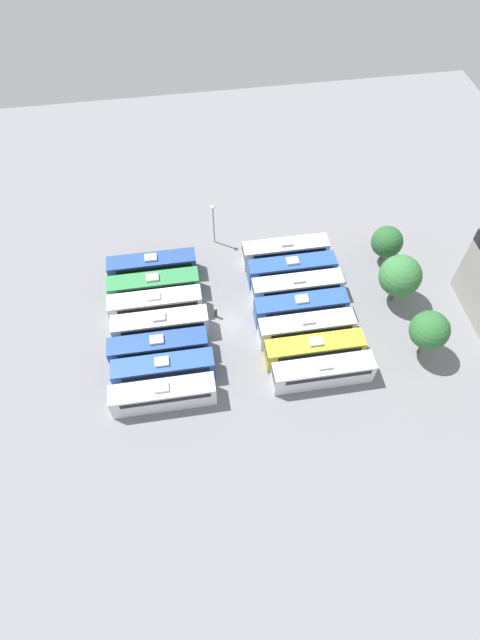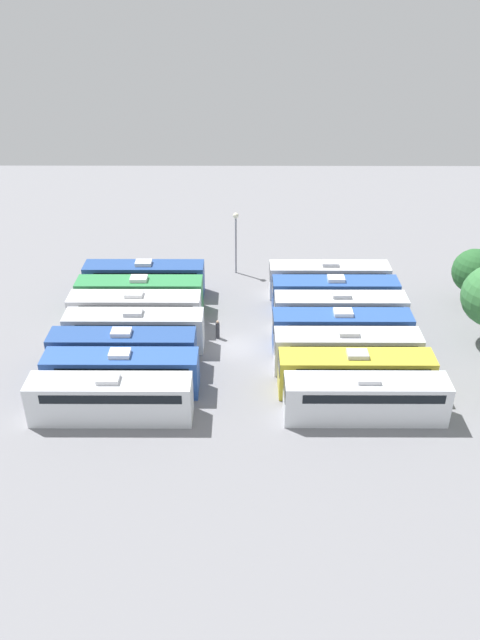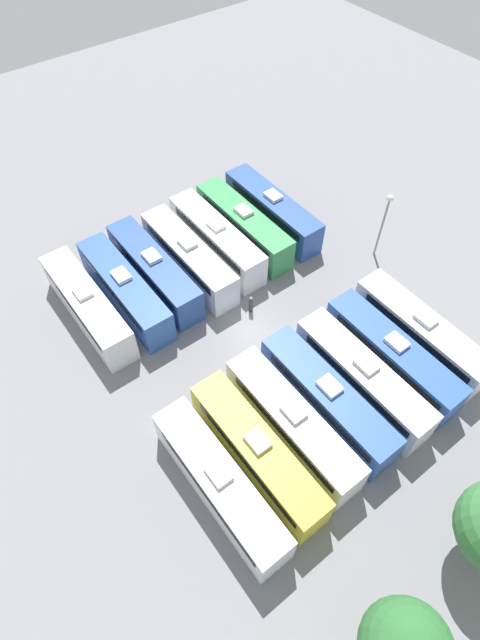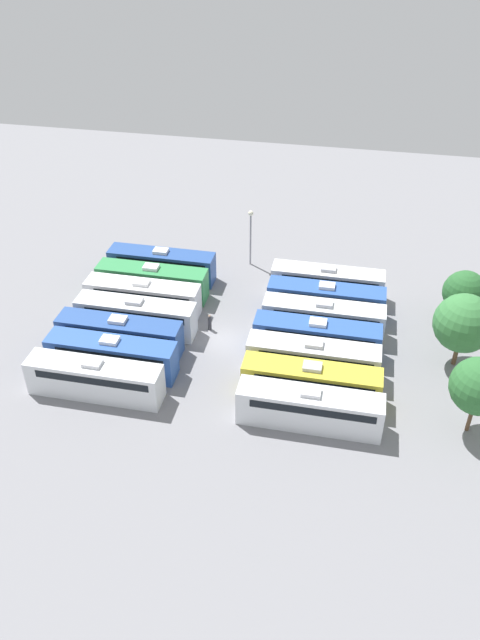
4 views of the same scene
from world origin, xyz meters
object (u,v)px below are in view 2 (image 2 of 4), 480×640
bus_1 (141,294)px  bus_5 (122,372)px  bus_0 (145,278)px  worker_person (218,330)px  bus_2 (136,310)px  bus_6 (111,398)px  bus_9 (340,311)px  bus_13 (366,397)px  bus_7 (329,279)px  bus_8 (335,294)px  bus_11 (347,350)px  bus_12 (356,372)px  bus_4 (124,350)px  bus_3 (135,329)px  bus_10 (342,329)px  light_pole (236,232)px  tree_0 (475,271)px

bus_1 → bus_5: same height
bus_0 → worker_person: (8.52, 7.58, -0.99)m
bus_2 → bus_6: 13.15m
bus_9 → bus_13: (13.02, 0.12, 0.00)m
bus_0 → bus_5: 16.52m
bus_7 → worker_person: bus_7 is taller
bus_8 → bus_11: bearing=-1.5°
bus_0 → bus_12: 24.90m
bus_2 → worker_person: size_ratio=6.62×
bus_4 → bus_3: bearing=172.2°
bus_1 → bus_5: (12.96, 0.41, 0.00)m
bus_10 → bus_12: (6.49, 0.18, 0.00)m
bus_2 → bus_10: size_ratio=1.00×
bus_12 → bus_7: bearing=-179.7°
light_pole → bus_1: bearing=-46.2°
bus_6 → bus_7: 26.97m
bus_2 → bus_12: same height
bus_7 → bus_5: bearing=-47.7°
bus_0 → light_pole: (-5.14, 9.10, 2.90)m
bus_2 → light_pole: (-11.84, 9.04, 2.90)m
bus_9 → bus_4: bearing=-70.5°
bus_12 → worker_person: bearing=-126.0°
bus_6 → bus_10: bearing=118.3°
bus_1 → light_pole: (-8.69, 9.05, 2.90)m
bus_0 → bus_9: same height
bus_4 → bus_13: 19.86m
bus_11 → bus_12: bearing=3.5°
tree_0 → bus_2: bearing=-81.9°
bus_13 → bus_12: bearing=-175.8°
bus_1 → bus_7: 18.80m
bus_7 → bus_12: bearing=0.3°
bus_11 → worker_person: (-4.79, -10.84, -0.99)m
bus_0 → bus_13: same height
bus_13 → tree_0: (-17.60, 13.27, 1.84)m
bus_10 → light_pole: light_pole is taller
bus_9 → bus_12: bearing=-0.7°
bus_1 → bus_10: (6.49, 18.38, 0.00)m
bus_5 → bus_1: bearing=-178.2°
bus_0 → bus_2: size_ratio=1.00×
bus_6 → worker_person: bus_6 is taller
bus_7 → bus_6: bearing=-42.8°
bus_6 → bus_11: (-6.55, 18.22, 0.00)m
bus_0 → bus_8: (3.49, 18.68, 0.00)m
worker_person → light_pole: (-13.65, 1.52, 3.89)m
bus_6 → bus_12: bearing=100.2°
bus_0 → bus_7: bearing=89.8°
bus_2 → bus_10: 18.67m
bus_4 → worker_person: bearing=122.8°
bus_8 → bus_9: (3.25, 0.05, 0.00)m
bus_1 → bus_4: size_ratio=1.00×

